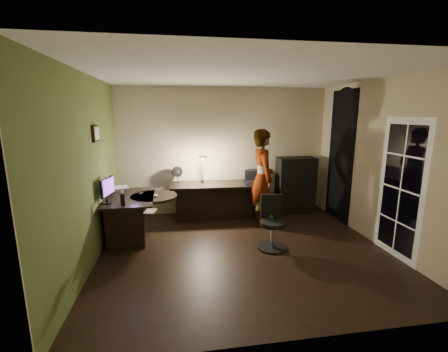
{
  "coord_description": "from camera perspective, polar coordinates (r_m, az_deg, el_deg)",
  "views": [
    {
      "loc": [
        -1.01,
        -4.36,
        2.14
      ],
      "look_at": [
        -0.15,
        1.05,
        1.0
      ],
      "focal_mm": 24.0,
      "sensor_mm": 36.0,
      "label": 1
    }
  ],
  "objects": [
    {
      "name": "floor",
      "position": [
        4.97,
        3.73,
        -13.87
      ],
      "size": [
        4.5,
        4.0,
        0.01
      ],
      "primitive_type": "cube",
      "color": "black",
      "rests_on": "ground"
    },
    {
      "name": "ceiling",
      "position": [
        4.51,
        4.21,
        18.9
      ],
      "size": [
        4.5,
        4.0,
        0.01
      ],
      "primitive_type": "cube",
      "color": "silver",
      "rests_on": "floor"
    },
    {
      "name": "wall_back",
      "position": [
        6.5,
        -0.02,
        4.77
      ],
      "size": [
        4.5,
        0.01,
        2.7
      ],
      "primitive_type": "cube",
      "color": "tan",
      "rests_on": "floor"
    },
    {
      "name": "wall_front",
      "position": [
        2.69,
        13.62,
        -5.74
      ],
      "size": [
        4.5,
        0.01,
        2.7
      ],
      "primitive_type": "cube",
      "color": "tan",
      "rests_on": "floor"
    },
    {
      "name": "wall_left",
      "position": [
        4.61,
        -24.55,
        0.79
      ],
      "size": [
        0.01,
        4.0,
        2.7
      ],
      "primitive_type": "cube",
      "color": "tan",
      "rests_on": "floor"
    },
    {
      "name": "wall_right",
      "position": [
        5.51,
        27.48,
        2.17
      ],
      "size": [
        0.01,
        4.0,
        2.7
      ],
      "primitive_type": "cube",
      "color": "tan",
      "rests_on": "floor"
    },
    {
      "name": "green_wall_overlay",
      "position": [
        4.6,
        -24.37,
        0.79
      ],
      "size": [
        0.0,
        4.0,
        2.7
      ],
      "primitive_type": "cube",
      "color": "#495D29",
      "rests_on": "floor"
    },
    {
      "name": "arched_doorway",
      "position": [
        6.46,
        21.33,
        3.47
      ],
      "size": [
        0.01,
        0.9,
        2.6
      ],
      "primitive_type": "cube",
      "color": "black",
      "rests_on": "floor"
    },
    {
      "name": "french_door",
      "position": [
        5.13,
        30.6,
        -2.2
      ],
      "size": [
        0.02,
        0.92,
        2.1
      ],
      "primitive_type": "cube",
      "color": "white",
      "rests_on": "floor"
    },
    {
      "name": "framed_picture",
      "position": [
        4.97,
        -23.3,
        7.45
      ],
      "size": [
        0.04,
        0.3,
        0.25
      ],
      "primitive_type": "cube",
      "color": "black",
      "rests_on": "wall_left"
    },
    {
      "name": "desk_left",
      "position": [
        5.51,
        -17.23,
        -7.5
      ],
      "size": [
        0.84,
        1.32,
        0.75
      ],
      "primitive_type": "cube",
      "rotation": [
        0.0,
        0.0,
        0.03
      ],
      "color": "black",
      "rests_on": "floor"
    },
    {
      "name": "desk_right",
      "position": [
        6.23,
        -0.92,
        -4.75
      ],
      "size": [
        2.0,
        0.78,
        0.74
      ],
      "primitive_type": "cube",
      "rotation": [
        0.0,
        0.0,
        -0.05
      ],
      "color": "black",
      "rests_on": "floor"
    },
    {
      "name": "cabinet",
      "position": [
        6.76,
        13.45,
        -1.67
      ],
      "size": [
        0.82,
        0.42,
        1.22
      ],
      "primitive_type": "cube",
      "rotation": [
        0.0,
        0.0,
        -0.01
      ],
      "color": "black",
      "rests_on": "floor"
    },
    {
      "name": "laptop_stand",
      "position": [
        5.75,
        -19.8,
        -2.51
      ],
      "size": [
        0.25,
        0.22,
        0.09
      ],
      "primitive_type": "cube",
      "rotation": [
        0.0,
        0.0,
        -0.21
      ],
      "color": "silver",
      "rests_on": "desk_left"
    },
    {
      "name": "laptop",
      "position": [
        5.71,
        -19.52,
        -0.94
      ],
      "size": [
        0.42,
        0.41,
        0.24
      ],
      "primitive_type": "cube",
      "rotation": [
        0.0,
        0.0,
        0.25
      ],
      "color": "silver",
      "rests_on": "laptop_stand"
    },
    {
      "name": "monitor",
      "position": [
        5.09,
        -21.45,
        -3.23
      ],
      "size": [
        0.17,
        0.46,
        0.3
      ],
      "primitive_type": "cube",
      "rotation": [
        0.0,
        0.0,
        -0.19
      ],
      "color": "black",
      "rests_on": "desk_left"
    },
    {
      "name": "mouse",
      "position": [
        5.29,
        -12.89,
        -3.62
      ],
      "size": [
        0.1,
        0.12,
        0.04
      ],
      "primitive_type": "ellipsoid",
      "rotation": [
        0.0,
        0.0,
        -0.43
      ],
      "color": "silver",
      "rests_on": "desk_left"
    },
    {
      "name": "phone",
      "position": [
        5.56,
        -15.52,
        -3.15
      ],
      "size": [
        0.08,
        0.14,
        0.01
      ],
      "primitive_type": "cube",
      "rotation": [
        0.0,
        0.0,
        -0.14
      ],
      "color": "black",
      "rests_on": "desk_left"
    },
    {
      "name": "pen",
      "position": [
        4.85,
        -14.0,
        -5.22
      ],
      "size": [
        0.06,
        0.14,
        0.01
      ],
      "primitive_type": "cube",
      "rotation": [
        0.0,
        0.0,
        0.36
      ],
      "color": "black",
      "rests_on": "desk_left"
    },
    {
      "name": "speaker",
      "position": [
        4.9,
        -18.73,
        -4.26
      ],
      "size": [
        0.09,
        0.09,
        0.19
      ],
      "primitive_type": "cylinder",
      "rotation": [
        0.0,
        0.0,
        -0.39
      ],
      "color": "black",
      "rests_on": "desk_left"
    },
    {
      "name": "notepad",
      "position": [
        4.51,
        -13.84,
        -6.5
      ],
      "size": [
        0.19,
        0.24,
        0.01
      ],
      "primitive_type": "cube",
      "rotation": [
        0.0,
        0.0,
        -0.21
      ],
      "color": "silver",
      "rests_on": "desk_left"
    },
    {
      "name": "desk_fan",
      "position": [
        6.3,
        -8.87,
        0.29
      ],
      "size": [
        0.25,
        0.19,
        0.34
      ],
      "primitive_type": "cube",
      "rotation": [
        0.0,
        0.0,
        0.37
      ],
      "color": "black",
      "rests_on": "desk_right"
    },
    {
      "name": "headphones",
      "position": [
        6.02,
        5.16,
        -1.32
      ],
      "size": [
        0.23,
        0.13,
        0.1
      ],
      "primitive_type": "cube",
      "rotation": [
        0.0,
        0.0,
        -0.21
      ],
      "color": "navy",
      "rests_on": "desk_right"
    },
    {
      "name": "printer",
      "position": [
        6.53,
        6.1,
        0.19
      ],
      "size": [
        0.54,
        0.46,
        0.21
      ],
      "primitive_type": "cube",
      "rotation": [
        0.0,
        0.0,
        -0.2
      ],
      "color": "black",
      "rests_on": "desk_right"
    },
    {
      "name": "desk_lamp",
      "position": [
        6.18,
        -4.19,
        1.52
      ],
      "size": [
        0.18,
        0.3,
        0.63
      ],
      "primitive_type": "cube",
      "rotation": [
        0.0,
        0.0,
        0.1
      ],
      "color": "black",
      "rests_on": "desk_right"
    },
    {
      "name": "office_chair",
      "position": [
        4.9,
        9.3,
        -8.89
      ],
      "size": [
        0.54,
        0.54,
        0.86
      ],
      "primitive_type": "cube",
      "rotation": [
        0.0,
        0.0,
        -0.13
      ],
      "color": "black",
      "rests_on": "floor"
    },
    {
      "name": "person",
      "position": [
        5.82,
        7.35,
        -0.33
      ],
      "size": [
        0.47,
        0.68,
        1.86
      ],
      "primitive_type": "imported",
      "rotation": [
        0.0,
        0.0,
        1.6
      ],
      "color": "#D8A88C",
      "rests_on": "floor"
    }
  ]
}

